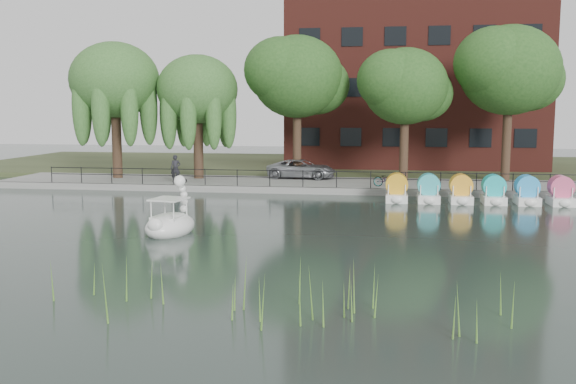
% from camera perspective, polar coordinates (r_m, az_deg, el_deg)
% --- Properties ---
extents(ground_plane, '(120.00, 120.00, 0.00)m').
position_cam_1_polar(ground_plane, '(25.28, -2.48, -4.07)').
color(ground_plane, '#323F3B').
extents(promenade, '(40.00, 6.00, 0.40)m').
position_cam_1_polar(promenade, '(40.87, 1.82, 0.64)').
color(promenade, gray).
rests_on(promenade, ground_plane).
extents(kerb, '(40.00, 0.25, 0.40)m').
position_cam_1_polar(kerb, '(37.97, 1.29, 0.12)').
color(kerb, gray).
rests_on(kerb, ground_plane).
extents(land_strip, '(60.00, 22.00, 0.36)m').
position_cam_1_polar(land_strip, '(54.73, 3.55, 2.34)').
color(land_strip, '#47512D').
rests_on(land_strip, ground_plane).
extents(railing, '(32.00, 0.05, 1.00)m').
position_cam_1_polar(railing, '(38.06, 1.33, 1.57)').
color(railing, black).
rests_on(railing, promenade).
extents(apartment_building, '(20.00, 10.07, 18.00)m').
position_cam_1_polar(apartment_building, '(54.49, 11.14, 11.86)').
color(apartment_building, '#4C1E16').
rests_on(apartment_building, land_strip).
extents(willow_left, '(5.88, 5.88, 9.01)m').
position_cam_1_polar(willow_left, '(44.54, -15.16, 9.55)').
color(willow_left, '#473323').
rests_on(willow_left, promenade).
extents(willow_mid, '(5.32, 5.32, 8.15)m').
position_cam_1_polar(willow_mid, '(43.11, -8.06, 8.98)').
color(willow_mid, '#473323').
rests_on(willow_mid, promenade).
extents(broadleaf_center, '(6.00, 6.00, 9.25)m').
position_cam_1_polar(broadleaf_center, '(42.74, 0.82, 10.16)').
color(broadleaf_center, '#473323').
rests_on(broadleaf_center, promenade).
extents(broadleaf_right, '(5.40, 5.40, 8.32)m').
position_cam_1_polar(broadleaf_right, '(41.84, 10.39, 9.17)').
color(broadleaf_right, '#473323').
rests_on(broadleaf_right, promenade).
extents(broadleaf_far, '(6.30, 6.30, 9.71)m').
position_cam_1_polar(broadleaf_far, '(43.56, 19.10, 10.15)').
color(broadleaf_far, '#473323').
rests_on(broadleaf_far, promenade).
extents(minivan, '(2.88, 5.44, 1.46)m').
position_cam_1_polar(minivan, '(42.72, 1.23, 2.19)').
color(minivan, gray).
rests_on(minivan, promenade).
extents(bicycle, '(1.01, 1.82, 1.00)m').
position_cam_1_polar(bicycle, '(38.59, 8.83, 1.20)').
color(bicycle, gray).
rests_on(bicycle, promenade).
extents(pedestrian, '(0.79, 0.60, 1.98)m').
position_cam_1_polar(pedestrian, '(41.18, -9.97, 2.25)').
color(pedestrian, black).
rests_on(pedestrian, promenade).
extents(swan_boat, '(2.14, 2.95, 2.29)m').
position_cam_1_polar(swan_boat, '(26.40, -10.39, -2.58)').
color(swan_boat, white).
rests_on(swan_boat, ground_plane).
extents(pedal_boat_row, '(11.35, 1.70, 1.40)m').
position_cam_1_polar(pedal_boat_row, '(35.83, 17.81, -0.02)').
color(pedal_boat_row, white).
rests_on(pedal_boat_row, ground_plane).
extents(reed_bank, '(24.00, 2.40, 1.20)m').
position_cam_1_polar(reed_bank, '(15.70, -1.96, -9.00)').
color(reed_bank, '#669938').
rests_on(reed_bank, ground_plane).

